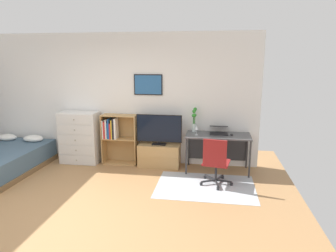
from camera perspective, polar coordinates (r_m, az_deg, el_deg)
name	(u,v)px	position (r m, az deg, el deg)	size (l,w,h in m)	color
ground_plane	(59,214)	(4.76, -19.94, -15.40)	(7.20, 7.20, 0.00)	#A87A4C
wall_back_with_posters	(112,99)	(6.49, -10.56, 5.13)	(6.12, 0.09, 2.70)	white
area_rug	(205,186)	(5.38, 7.11, -11.28)	(1.70, 1.20, 0.01)	#B2B7BC
dresser	(80,137)	(6.64, -16.36, -2.11)	(0.80, 0.46, 1.09)	silver
bookshelf	(116,135)	(6.40, -9.77, -1.68)	(0.73, 0.30, 1.05)	tan
tv_stand	(159,155)	(6.23, -1.65, -5.55)	(0.84, 0.41, 0.47)	tan
television	(159,130)	(6.06, -1.72, -0.71)	(0.92, 0.16, 0.62)	black
desk	(218,140)	(6.01, 9.45, -2.71)	(1.24, 0.59, 0.74)	#4C4C4F
office_chair	(216,161)	(5.28, 9.01, -6.52)	(0.58, 0.57, 0.86)	#232326
laptop	(219,130)	(6.00, 9.60, -0.80)	(0.37, 0.39, 0.16)	black
computer_mouse	(232,135)	(5.89, 11.98, -1.60)	(0.06, 0.10, 0.03)	#262628
bamboo_vase	(194,119)	(6.04, 5.01, 1.33)	(0.10, 0.11, 0.49)	silver
wine_glass	(197,128)	(5.79, 5.44, -0.42)	(0.07, 0.07, 0.18)	silver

